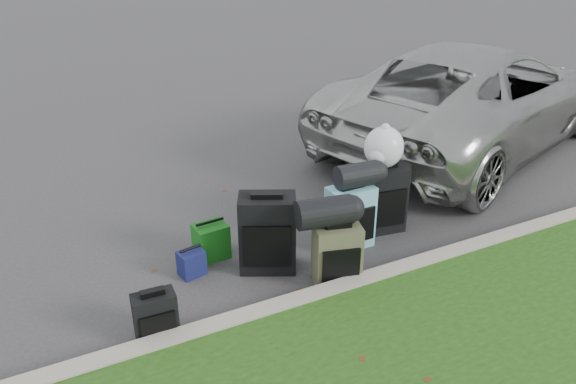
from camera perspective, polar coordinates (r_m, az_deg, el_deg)
name	(u,v)px	position (r m, az deg, el deg)	size (l,w,h in m)	color
ground	(305,243)	(6.09, 1.69, -5.20)	(120.00, 120.00, 0.00)	#383535
curb	(355,286)	(5.34, 6.81, -9.50)	(120.00, 0.18, 0.15)	#9E937F
suv	(475,96)	(8.95, 18.43, 9.28)	(2.55, 5.53, 1.54)	#B7B7B2
suitcase_small_black	(156,317)	(4.85, -13.30, -12.23)	(0.35, 0.19, 0.44)	black
suitcase_large_black_left	(268,233)	(5.49, -2.09, -4.20)	(0.55, 0.33, 0.79)	black
suitcase_olive	(337,254)	(5.37, 5.00, -6.31)	(0.44, 0.27, 0.60)	#42432B
suitcase_teal	(350,217)	(5.92, 6.30, -2.54)	(0.48, 0.29, 0.68)	#5B96B0
suitcase_large_black_right	(381,199)	(6.26, 9.46, -0.68)	(0.51, 0.30, 0.76)	black
tote_green	(211,241)	(5.82, -7.82, -4.96)	(0.33, 0.26, 0.37)	#166516
tote_navy	(192,263)	(5.61, -9.77, -7.14)	(0.24, 0.19, 0.26)	#171C51
duffel_left	(324,212)	(5.15, 3.72, -2.07)	(0.28, 0.28, 0.52)	black
duffel_right	(357,175)	(5.75, 7.07, 1.72)	(0.25, 0.25, 0.45)	black
trash_bag	(384,147)	(6.05, 9.72, 4.51)	(0.43, 0.43, 0.43)	white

